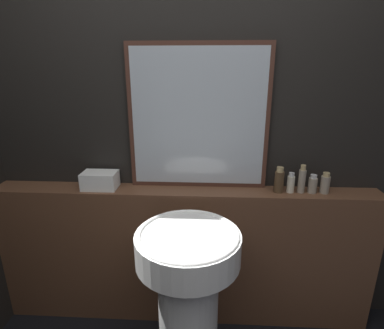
% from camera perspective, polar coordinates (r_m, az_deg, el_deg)
% --- Properties ---
extents(wall_back, '(8.00, 0.06, 2.50)m').
position_cam_1_polar(wall_back, '(1.79, -1.29, 7.13)').
color(wall_back, black).
rests_on(wall_back, ground_plane).
extents(vanity_counter, '(2.31, 0.18, 0.90)m').
position_cam_1_polar(vanity_counter, '(1.99, -1.40, -16.83)').
color(vanity_counter, brown).
rests_on(vanity_counter, ground_plane).
extents(pedestal_sink, '(0.49, 0.49, 0.87)m').
position_cam_1_polar(pedestal_sink, '(1.60, -0.74, -23.38)').
color(pedestal_sink, white).
rests_on(pedestal_sink, ground_plane).
extents(mirror, '(0.81, 0.03, 0.83)m').
position_cam_1_polar(mirror, '(1.73, 1.24, 8.77)').
color(mirror, '#47281E').
rests_on(mirror, vanity_counter).
extents(towel_stack, '(0.20, 0.13, 0.10)m').
position_cam_1_polar(towel_stack, '(1.87, -17.11, -2.88)').
color(towel_stack, white).
rests_on(towel_stack, vanity_counter).
extents(shampoo_bottle, '(0.05, 0.05, 0.15)m').
position_cam_1_polar(shampoo_bottle, '(1.80, 16.26, -2.97)').
color(shampoo_bottle, '#4C3823').
rests_on(shampoo_bottle, vanity_counter).
extents(conditioner_bottle, '(0.04, 0.04, 0.12)m').
position_cam_1_polar(conditioner_bottle, '(1.82, 18.29, -3.41)').
color(conditioner_bottle, beige).
rests_on(conditioner_bottle, vanity_counter).
extents(lotion_bottle, '(0.04, 0.04, 0.17)m').
position_cam_1_polar(lotion_bottle, '(1.83, 20.19, -2.77)').
color(lotion_bottle, gray).
rests_on(lotion_bottle, vanity_counter).
extents(body_wash_bottle, '(0.05, 0.05, 0.11)m').
position_cam_1_polar(body_wash_bottle, '(1.86, 22.00, -3.54)').
color(body_wash_bottle, gray).
rests_on(body_wash_bottle, vanity_counter).
extents(hand_soap_bottle, '(0.05, 0.05, 0.12)m').
position_cam_1_polar(hand_soap_bottle, '(1.88, 24.02, -3.34)').
color(hand_soap_bottle, gray).
rests_on(hand_soap_bottle, vanity_counter).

